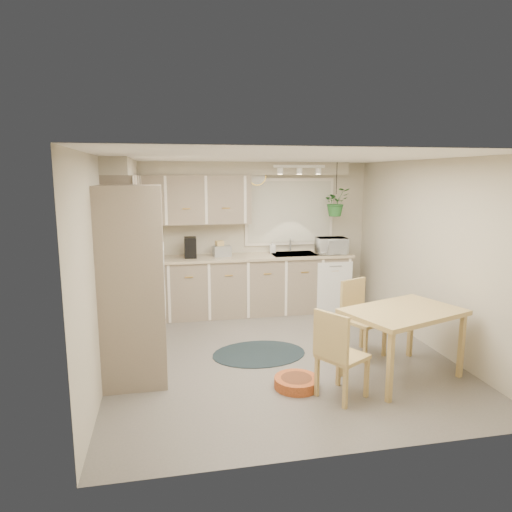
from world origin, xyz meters
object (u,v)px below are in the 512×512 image
Objects in this scene: chair_left at (343,353)px; microwave at (332,244)px; dining_table at (402,343)px; pet_bed at (296,383)px; chair_back at (364,319)px; braided_rug at (259,354)px.

chair_left is 1.91× the size of microwave.
microwave reaches higher than chair_left.
dining_table reaches higher than pet_bed.
microwave is (0.27, 1.90, 0.64)m from chair_back.
microwave is at bearing 130.78° from chair_left.
microwave reaches higher than chair_back.
chair_back reaches higher than dining_table.
dining_table is 1.25m from pet_bed.
chair_left is 0.62m from pet_bed.
dining_table is 2.55× the size of microwave.
chair_back is at bearing -96.47° from microwave.
braided_rug is 0.99m from pet_bed.
chair_left is at bearing -159.20° from dining_table.
dining_table is 0.68m from chair_back.
chair_back is at bearing 114.18° from chair_left.
dining_table is 1.04× the size of braided_rug.
microwave is at bearing 62.87° from pet_bed.
pet_bed is at bearing -115.49° from microwave.
chair_back is at bearing -12.24° from braided_rug.
chair_back reaches higher than chair_left.
chair_left is at bearing -64.50° from braided_rug.
microwave is (1.53, 1.63, 1.10)m from braided_rug.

